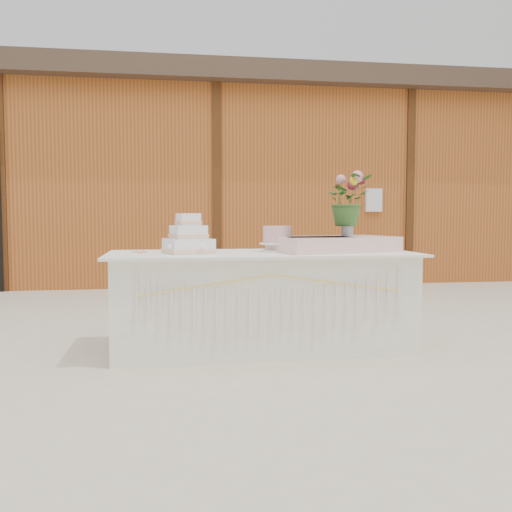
{
  "coord_description": "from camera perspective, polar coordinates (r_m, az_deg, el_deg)",
  "views": [
    {
      "loc": [
        -0.74,
        -4.42,
        1.05
      ],
      "look_at": [
        0.0,
        0.3,
        0.72
      ],
      "focal_mm": 40.0,
      "sensor_mm": 36.0,
      "label": 1
    }
  ],
  "objects": [
    {
      "name": "ground",
      "position": [
        4.6,
        0.59,
        -9.24
      ],
      "size": [
        80.0,
        80.0,
        0.0
      ],
      "primitive_type": "plane",
      "color": "beige",
      "rests_on": "ground"
    },
    {
      "name": "barn",
      "position": [
        10.46,
        -4.96,
        7.4
      ],
      "size": [
        12.6,
        4.6,
        3.3
      ],
      "color": "#A95A23",
      "rests_on": "ground"
    },
    {
      "name": "cake_table",
      "position": [
        4.52,
        0.6,
        -4.48
      ],
      "size": [
        2.4,
        1.0,
        0.77
      ],
      "color": "white",
      "rests_on": "ground"
    },
    {
      "name": "wedding_cake",
      "position": [
        4.4,
        -6.78,
        1.63
      ],
      "size": [
        0.42,
        0.42,
        0.31
      ],
      "rotation": [
        0.0,
        0.0,
        0.29
      ],
      "color": "white",
      "rests_on": "cake_table"
    },
    {
      "name": "pink_cake_stand",
      "position": [
        4.54,
        2.13,
        1.87
      ],
      "size": [
        0.29,
        0.29,
        0.21
      ],
      "color": "white",
      "rests_on": "cake_table"
    },
    {
      "name": "satin_runner",
      "position": [
        4.63,
        7.73,
        1.19
      ],
      "size": [
        1.06,
        0.78,
        0.12
      ],
      "primitive_type": "cube",
      "rotation": [
        0.0,
        0.0,
        0.26
      ],
      "color": "#FBD1CA",
      "rests_on": "cake_table"
    },
    {
      "name": "flower_vase",
      "position": [
        4.71,
        9.12,
        2.78
      ],
      "size": [
        0.1,
        0.1,
        0.13
      ],
      "primitive_type": "cylinder",
      "color": "#A5A4A9",
      "rests_on": "satin_runner"
    },
    {
      "name": "bouquet",
      "position": [
        4.71,
        9.16,
        6.12
      ],
      "size": [
        0.42,
        0.37,
        0.42
      ],
      "primitive_type": "imported",
      "rotation": [
        0.0,
        0.0,
        0.14
      ],
      "color": "#376026",
      "rests_on": "flower_vase"
    },
    {
      "name": "loose_flowers",
      "position": [
        4.57,
        -11.94,
        0.45
      ],
      "size": [
        0.15,
        0.31,
        0.02
      ],
      "primitive_type": null,
      "rotation": [
        0.0,
        0.0,
        -0.09
      ],
      "color": "pink",
      "rests_on": "cake_table"
    }
  ]
}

